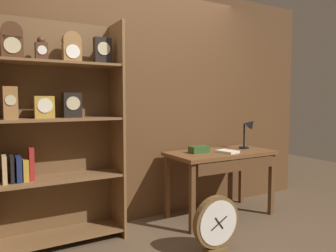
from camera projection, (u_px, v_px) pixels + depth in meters
back_wood_panel at (139, 102)px, 3.53m from camera, size 4.80×0.05×2.60m
bookshelf at (56, 127)px, 2.91m from camera, size 1.10×0.38×2.05m
workbench at (222, 160)px, 3.63m from camera, size 1.20×0.60×0.74m
desk_lamp at (249, 130)px, 3.84m from camera, size 0.19×0.19×0.37m
toolbox_small at (199, 149)px, 3.55m from camera, size 0.21×0.12×0.07m
open_repair_manual at (227, 152)px, 3.55m from camera, size 0.20×0.25×0.02m
round_clock_large at (216, 224)px, 2.80m from camera, size 0.46×0.11×0.50m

